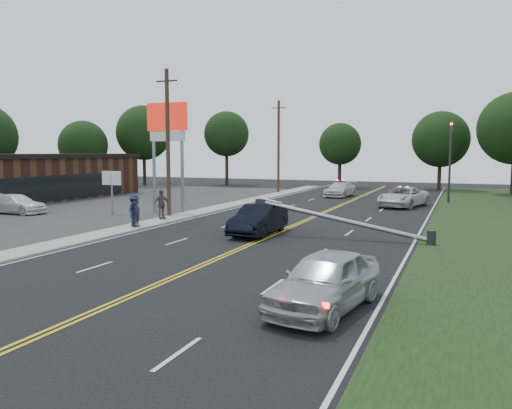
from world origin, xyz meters
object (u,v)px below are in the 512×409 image
at_px(pylon_sign, 167,131).
at_px(utility_pole_far, 279,146).
at_px(parked_car, 16,204).
at_px(bystander_c, 134,210).
at_px(bystander_d, 161,204).
at_px(fallen_streetlight, 351,222).
at_px(traffic_signal, 450,155).
at_px(emergency_b, 340,189).
at_px(crashed_sedan, 259,219).
at_px(emergency_a, 403,197).
at_px(waiting_sedan, 326,281).
at_px(utility_pole_mid, 168,143).
at_px(bystander_a, 137,213).
at_px(bystander_b, 137,210).
at_px(small_sign, 112,182).

bearing_deg(pylon_sign, utility_pole_far, 86.28).
height_order(pylon_sign, parked_car, pylon_sign).
distance_m(bystander_c, bystander_d, 3.50).
bearing_deg(fallen_streetlight, traffic_signal, 79.41).
relative_size(parked_car, emergency_b, 0.94).
distance_m(crashed_sedan, emergency_a, 18.18).
bearing_deg(bystander_c, waiting_sedan, -140.52).
bearing_deg(crashed_sedan, utility_pole_mid, 152.85).
height_order(traffic_signal, bystander_c, traffic_signal).
distance_m(fallen_streetlight, bystander_d, 13.10).
bearing_deg(bystander_a, waiting_sedan, -128.10).
distance_m(pylon_sign, emergency_b, 20.86).
relative_size(traffic_signal, utility_pole_far, 0.70).
distance_m(utility_pole_far, emergency_a, 17.35).
xyz_separation_m(pylon_sign, emergency_a, (15.46, 10.93, -5.19)).
distance_m(emergency_a, emergency_b, 10.07).
height_order(fallen_streetlight, bystander_b, fallen_streetlight).
height_order(utility_pole_mid, bystander_d, utility_pole_mid).
bearing_deg(traffic_signal, bystander_d, -130.82).
distance_m(utility_pole_far, emergency_b, 8.64).
relative_size(emergency_b, bystander_a, 3.24).
bearing_deg(small_sign, fallen_streetlight, -12.40).
xyz_separation_m(utility_pole_mid, waiting_sedan, (15.11, -15.64, -4.25)).
xyz_separation_m(pylon_sign, crashed_sedan, (9.73, -6.32, -5.18)).
height_order(waiting_sedan, bystander_a, bystander_a).
bearing_deg(bystander_c, traffic_signal, -49.71).
distance_m(utility_pole_mid, waiting_sedan, 22.16).
xyz_separation_m(small_sign, utility_pole_mid, (4.80, 0.00, 2.75)).
bearing_deg(bystander_b, bystander_a, -158.75).
xyz_separation_m(fallen_streetlight, crashed_sedan, (-4.96, -0.32, -0.10)).
distance_m(small_sign, utility_pole_far, 22.68).
relative_size(emergency_a, bystander_d, 3.01).
distance_m(pylon_sign, bystander_c, 8.98).
xyz_separation_m(emergency_b, bystander_a, (-6.14, -25.52, 0.17)).
xyz_separation_m(pylon_sign, traffic_signal, (18.80, 16.00, -1.79)).
distance_m(utility_pole_mid, bystander_d, 4.37).
height_order(traffic_signal, utility_pole_mid, utility_pole_mid).
xyz_separation_m(traffic_signal, bystander_d, (-17.01, -19.69, -3.12)).
relative_size(traffic_signal, waiting_sedan, 1.45).
bearing_deg(bystander_c, bystander_b, 13.28).
distance_m(crashed_sedan, waiting_sedan, 13.14).
distance_m(pylon_sign, emergency_a, 19.63).
bearing_deg(waiting_sedan, fallen_streetlight, 107.80).
height_order(parked_car, emergency_b, emergency_b).
relative_size(emergency_a, emergency_b, 1.13).
bearing_deg(utility_pole_mid, bystander_d, -73.82).
xyz_separation_m(bystander_b, bystander_d, (0.08, 2.51, 0.13)).
relative_size(utility_pole_far, parked_car, 2.07).
bearing_deg(small_sign, bystander_b, -38.90).
relative_size(small_sign, traffic_signal, 0.44).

